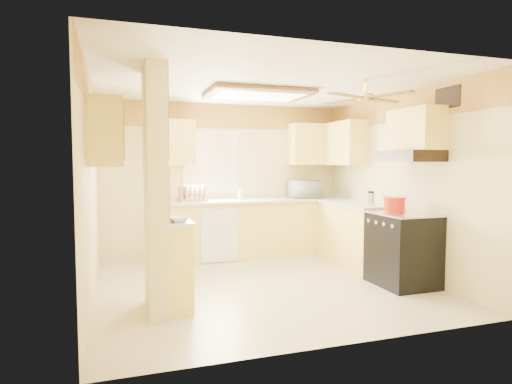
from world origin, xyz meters
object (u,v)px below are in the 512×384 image
object	(u,v)px
microwave	(305,189)
bowl	(179,219)
dutch_oven	(394,204)
kettle	(371,199)
stove	(403,249)

from	to	relation	value
microwave	bowl	bearing A→B (deg)	50.08
dutch_oven	microwave	bearing A→B (deg)	98.89
bowl	dutch_oven	xyz separation A→B (m)	(2.78, 0.26, 0.04)
dutch_oven	kettle	distance (m)	0.59
kettle	stove	bearing A→B (deg)	-90.60
dutch_oven	kettle	xyz separation A→B (m)	(0.04, 0.59, 0.02)
microwave	dutch_oven	size ratio (longest dim) A/B	1.89
microwave	dutch_oven	distance (m)	2.05
bowl	kettle	distance (m)	2.94
microwave	kettle	size ratio (longest dim) A/B	2.67
microwave	kettle	distance (m)	1.48
stove	microwave	world-z (taller)	microwave
stove	dutch_oven	xyz separation A→B (m)	(-0.03, 0.15, 0.55)
stove	bowl	size ratio (longest dim) A/B	4.11
bowl	microwave	bearing A→B (deg)	42.94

